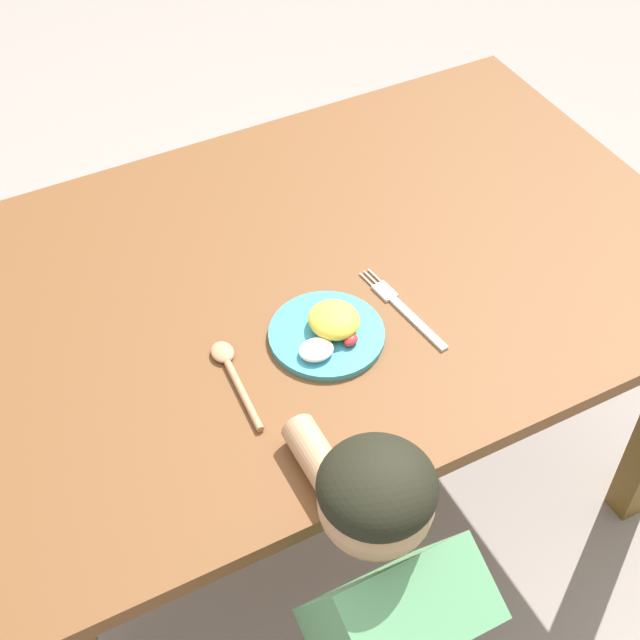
{
  "coord_description": "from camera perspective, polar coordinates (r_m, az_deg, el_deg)",
  "views": [
    {
      "loc": [
        -0.57,
        -1.1,
        1.92
      ],
      "look_at": [
        -0.07,
        -0.13,
        0.76
      ],
      "focal_mm": 51.11,
      "sensor_mm": 36.0,
      "label": 1
    }
  ],
  "objects": [
    {
      "name": "ground_plane",
      "position": [
        2.28,
        0.01,
        -10.43
      ],
      "size": [
        8.0,
        8.0,
        0.0
      ],
      "primitive_type": "plane",
      "color": "gray"
    },
    {
      "name": "spoon",
      "position": [
        1.53,
        -5.53,
        -3.23
      ],
      "size": [
        0.04,
        0.2,
        0.02
      ],
      "rotation": [
        0.0,
        0.0,
        1.51
      ],
      "color": "tan",
      "rests_on": "dining_table"
    },
    {
      "name": "plate",
      "position": [
        1.57,
        0.57,
        -0.66
      ],
      "size": [
        0.2,
        0.2,
        0.05
      ],
      "color": "teal",
      "rests_on": "dining_table"
    },
    {
      "name": "dining_table",
      "position": [
        1.78,
        0.01,
        0.9
      ],
      "size": [
        1.45,
        0.95,
        0.74
      ],
      "color": "brown",
      "rests_on": "ground_plane"
    },
    {
      "name": "fork",
      "position": [
        1.64,
        5.25,
        0.67
      ],
      "size": [
        0.05,
        0.24,
        0.01
      ],
      "rotation": [
        0.0,
        0.0,
        1.69
      ],
      "color": "silver",
      "rests_on": "dining_table"
    }
  ]
}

